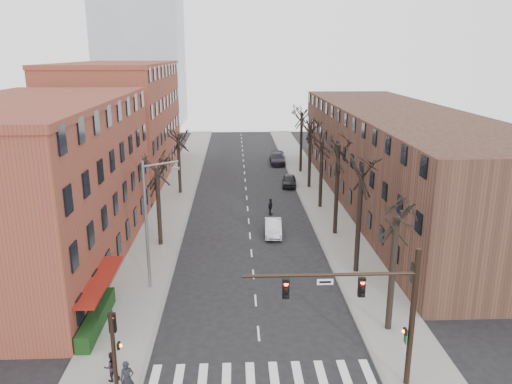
{
  "coord_description": "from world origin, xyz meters",
  "views": [
    {
      "loc": [
        -1.24,
        -21.61,
        15.75
      ],
      "look_at": [
        0.54,
        20.15,
        4.0
      ],
      "focal_mm": 35.0,
      "sensor_mm": 36.0,
      "label": 1
    }
  ],
  "objects": [
    {
      "name": "ground",
      "position": [
        0.0,
        0.0,
        0.0
      ],
      "size": [
        160.0,
        160.0,
        0.0
      ],
      "primitive_type": "plane",
      "color": "black",
      "rests_on": "ground"
    },
    {
      "name": "parked_car_far",
      "position": [
        5.3,
        53.04,
        0.58
      ],
      "size": [
        2.1,
        4.27,
        1.17
      ],
      "primitive_type": "imported",
      "rotation": [
        0.0,
        0.0,
        -0.04
      ],
      "color": "#4E5155",
      "rests_on": "ground"
    },
    {
      "name": "tree_right_b",
      "position": [
        7.6,
        12.0,
        0.0
      ],
      "size": [
        5.2,
        5.2,
        10.8
      ],
      "primitive_type": null,
      "color": "black",
      "rests_on": "ground"
    },
    {
      "name": "tree_right_c",
      "position": [
        7.6,
        20.0,
        0.0
      ],
      "size": [
        5.2,
        5.2,
        11.6
      ],
      "primitive_type": null,
      "color": "black",
      "rests_on": "ground"
    },
    {
      "name": "pedestrian_b",
      "position": [
        -7.41,
        -0.16,
        0.92
      ],
      "size": [
        0.94,
        0.87,
        1.54
      ],
      "primitive_type": "imported",
      "rotation": [
        0.0,
        0.0,
        3.64
      ],
      "color": "black",
      "rests_on": "sidewalk_left"
    },
    {
      "name": "silver_sedan",
      "position": [
        2.08,
        20.16,
        0.68
      ],
      "size": [
        1.65,
        4.21,
        1.37
      ],
      "primitive_type": "imported",
      "rotation": [
        0.0,
        0.0,
        -0.05
      ],
      "color": "silver",
      "rests_on": "ground"
    },
    {
      "name": "parked_car_near",
      "position": [
        5.3,
        36.82,
        0.7
      ],
      "size": [
        2.04,
        4.25,
        1.4
      ],
      "primitive_type": "imported",
      "rotation": [
        0.0,
        0.0,
        -0.09
      ],
      "color": "black",
      "rests_on": "ground"
    },
    {
      "name": "tree_right_d",
      "position": [
        7.6,
        28.0,
        0.0
      ],
      "size": [
        5.2,
        5.2,
        10.0
      ],
      "primitive_type": null,
      "color": "black",
      "rests_on": "ground"
    },
    {
      "name": "tree_left_b",
      "position": [
        -7.6,
        34.0,
        0.0
      ],
      "size": [
        5.2,
        5.2,
        9.5
      ],
      "primitive_type": null,
      "color": "black",
      "rests_on": "ground"
    },
    {
      "name": "building_left_near",
      "position": [
        -16.0,
        15.0,
        6.0
      ],
      "size": [
        12.0,
        26.0,
        12.0
      ],
      "primitive_type": "cube",
      "color": "brown",
      "rests_on": "ground"
    },
    {
      "name": "signal_mast_arm",
      "position": [
        5.45,
        -1.0,
        4.4
      ],
      "size": [
        8.14,
        0.3,
        7.2
      ],
      "color": "black",
      "rests_on": "ground"
    },
    {
      "name": "sidewalk_left",
      "position": [
        -8.0,
        35.0,
        0.07
      ],
      "size": [
        4.0,
        90.0,
        0.15
      ],
      "primitive_type": "cube",
      "color": "gray",
      "rests_on": "ground"
    },
    {
      "name": "awning_left",
      "position": [
        -9.4,
        6.0,
        0.0
      ],
      "size": [
        1.2,
        7.0,
        0.15
      ],
      "primitive_type": "cube",
      "color": "maroon",
      "rests_on": "ground"
    },
    {
      "name": "tree_right_e",
      "position": [
        7.6,
        36.0,
        0.0
      ],
      "size": [
        5.2,
        5.2,
        10.8
      ],
      "primitive_type": null,
      "color": "black",
      "rests_on": "ground"
    },
    {
      "name": "building_right",
      "position": [
        16.0,
        30.0,
        5.0
      ],
      "size": [
        12.0,
        50.0,
        10.0
      ],
      "primitive_type": "cube",
      "color": "#513226",
      "rests_on": "ground"
    },
    {
      "name": "tree_right_a",
      "position": [
        7.6,
        4.0,
        0.0
      ],
      "size": [
        5.2,
        5.2,
        10.0
      ],
      "primitive_type": null,
      "color": "black",
      "rests_on": "ground"
    },
    {
      "name": "building_left_far",
      "position": [
        -16.0,
        44.0,
        7.0
      ],
      "size": [
        12.0,
        28.0,
        14.0
      ],
      "primitive_type": "cube",
      "color": "brown",
      "rests_on": "ground"
    },
    {
      "name": "signal_pole_left",
      "position": [
        -6.99,
        -0.95,
        2.61
      ],
      "size": [
        0.47,
        0.44,
        4.4
      ],
      "color": "black",
      "rests_on": "ground"
    },
    {
      "name": "tree_right_f",
      "position": [
        7.6,
        44.0,
        0.0
      ],
      "size": [
        5.2,
        5.2,
        11.6
      ],
      "primitive_type": null,
      "color": "black",
      "rests_on": "ground"
    },
    {
      "name": "pedestrian_crossing",
      "position": [
        2.23,
        25.87,
        0.85
      ],
      "size": [
        0.79,
        1.07,
        1.69
      ],
      "primitive_type": "imported",
      "rotation": [
        0.0,
        0.0,
        1.14
      ],
      "color": "black",
      "rests_on": "ground"
    },
    {
      "name": "pedestrian_a",
      "position": [
        -6.4,
        -1.34,
        1.04
      ],
      "size": [
        0.72,
        0.55,
        1.78
      ],
      "primitive_type": "imported",
      "rotation": [
        0.0,
        0.0,
        0.21
      ],
      "color": "black",
      "rests_on": "sidewalk_left"
    },
    {
      "name": "hedge",
      "position": [
        -9.5,
        5.0,
        0.65
      ],
      "size": [
        0.8,
        6.0,
        1.0
      ],
      "primitive_type": "cube",
      "color": "#173813",
      "rests_on": "sidewalk_left"
    },
    {
      "name": "parked_car_mid",
      "position": [
        4.91,
        49.44,
        0.77
      ],
      "size": [
        2.27,
        5.33,
        1.53
      ],
      "primitive_type": "imported",
      "rotation": [
        0.0,
        0.0,
        -0.02
      ],
      "color": "black",
      "rests_on": "ground"
    },
    {
      "name": "sidewalk_right",
      "position": [
        8.0,
        35.0,
        0.07
      ],
      "size": [
        4.0,
        90.0,
        0.15
      ],
      "primitive_type": "cube",
      "color": "gray",
      "rests_on": "ground"
    },
    {
      "name": "streetlight",
      "position": [
        -7.03,
        10.0,
        5.01
      ],
      "size": [
        2.45,
        0.22,
        9.03
      ],
      "color": "slate",
      "rests_on": "ground"
    },
    {
      "name": "tree_left_a",
      "position": [
        -7.6,
        18.0,
        0.0
      ],
      "size": [
        5.2,
        5.2,
        9.5
      ],
      "primitive_type": null,
      "color": "black",
      "rests_on": "ground"
    }
  ]
}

